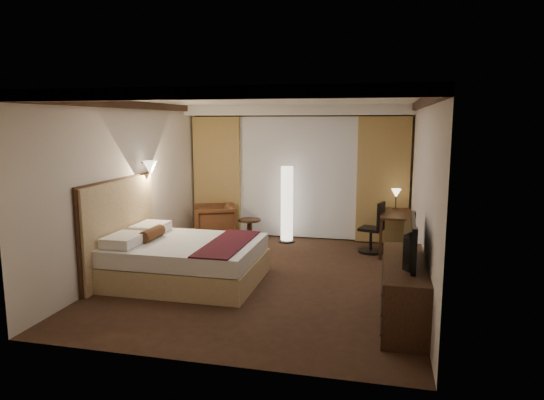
% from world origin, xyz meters
% --- Properties ---
extents(floor, '(4.50, 5.50, 0.01)m').
position_xyz_m(floor, '(0.00, 0.00, 0.00)').
color(floor, '#312013').
rests_on(floor, ground).
extents(ceiling, '(4.50, 5.50, 0.01)m').
position_xyz_m(ceiling, '(0.00, 0.00, 2.70)').
color(ceiling, white).
rests_on(ceiling, back_wall).
extents(back_wall, '(4.50, 0.02, 2.70)m').
position_xyz_m(back_wall, '(0.00, 2.75, 1.35)').
color(back_wall, beige).
rests_on(back_wall, floor).
extents(left_wall, '(0.02, 5.50, 2.70)m').
position_xyz_m(left_wall, '(-2.25, 0.00, 1.35)').
color(left_wall, beige).
rests_on(left_wall, floor).
extents(right_wall, '(0.02, 5.50, 2.70)m').
position_xyz_m(right_wall, '(2.25, 0.00, 1.35)').
color(right_wall, beige).
rests_on(right_wall, floor).
extents(crown_molding, '(4.50, 5.50, 0.12)m').
position_xyz_m(crown_molding, '(0.00, 0.00, 2.64)').
color(crown_molding, black).
rests_on(crown_molding, ceiling).
extents(soffit, '(4.50, 0.50, 0.20)m').
position_xyz_m(soffit, '(0.00, 2.50, 2.60)').
color(soffit, white).
rests_on(soffit, ceiling).
extents(curtain_sheer, '(2.48, 0.04, 2.45)m').
position_xyz_m(curtain_sheer, '(0.00, 2.67, 1.25)').
color(curtain_sheer, silver).
rests_on(curtain_sheer, back_wall).
extents(curtain_left_drape, '(1.00, 0.14, 2.45)m').
position_xyz_m(curtain_left_drape, '(-1.70, 2.61, 1.25)').
color(curtain_left_drape, '#AB824E').
rests_on(curtain_left_drape, back_wall).
extents(curtain_right_drape, '(1.00, 0.14, 2.45)m').
position_xyz_m(curtain_right_drape, '(1.70, 2.61, 1.25)').
color(curtain_right_drape, '#AB824E').
rests_on(curtain_right_drape, back_wall).
extents(wall_sconce, '(0.24, 0.24, 0.24)m').
position_xyz_m(wall_sconce, '(-2.09, 0.40, 1.62)').
color(wall_sconce, white).
rests_on(wall_sconce, left_wall).
extents(bed, '(2.15, 1.68, 0.63)m').
position_xyz_m(bed, '(-1.11, -0.44, 0.32)').
color(bed, white).
rests_on(bed, floor).
extents(headboard, '(0.12, 1.98, 1.50)m').
position_xyz_m(headboard, '(-2.20, -0.44, 0.75)').
color(headboard, tan).
rests_on(headboard, floor).
extents(armchair, '(1.01, 1.04, 0.83)m').
position_xyz_m(armchair, '(-1.54, 1.95, 0.41)').
color(armchair, '#4C2B17').
rests_on(armchair, floor).
extents(side_table, '(0.44, 0.44, 0.49)m').
position_xyz_m(side_table, '(-0.82, 1.99, 0.24)').
color(side_table, black).
rests_on(side_table, floor).
extents(floor_lamp, '(0.32, 0.32, 1.53)m').
position_xyz_m(floor_lamp, '(-0.14, 2.27, 0.76)').
color(floor_lamp, white).
rests_on(floor_lamp, floor).
extents(desk, '(0.55, 1.10, 0.75)m').
position_xyz_m(desk, '(1.95, 1.90, 0.38)').
color(desk, black).
rests_on(desk, floor).
extents(desk_lamp, '(0.18, 0.18, 0.34)m').
position_xyz_m(desk_lamp, '(1.95, 2.30, 0.92)').
color(desk_lamp, '#FFD899').
rests_on(desk_lamp, desk).
extents(office_chair, '(0.57, 0.57, 0.95)m').
position_xyz_m(office_chair, '(1.52, 1.85, 0.48)').
color(office_chair, black).
rests_on(office_chair, floor).
extents(dresser, '(0.50, 1.86, 0.72)m').
position_xyz_m(dresser, '(2.00, -1.16, 0.36)').
color(dresser, black).
rests_on(dresser, floor).
extents(television, '(0.68, 1.14, 0.15)m').
position_xyz_m(television, '(1.97, -1.16, 1.05)').
color(television, black).
rests_on(television, dresser).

